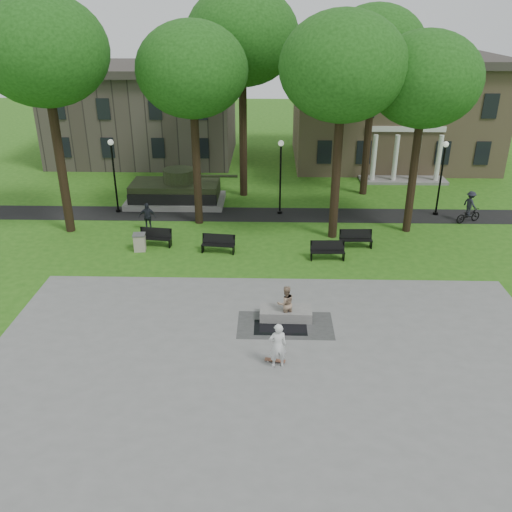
{
  "coord_description": "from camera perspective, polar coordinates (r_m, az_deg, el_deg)",
  "views": [
    {
      "loc": [
        -0.18,
        -20.65,
        12.16
      ],
      "look_at": [
        -0.78,
        2.64,
        1.4
      ],
      "focal_mm": 38.0,
      "sensor_mm": 36.0,
      "label": 1
    }
  ],
  "objects": [
    {
      "name": "park_bench_2",
      "position": [
        28.69,
        7.53,
        0.64
      ],
      "size": [
        1.81,
        0.56,
        1.0
      ],
      "rotation": [
        0.0,
        0.0,
        0.02
      ],
      "color": "black",
      "rests_on": "ground"
    },
    {
      "name": "pedestrian_walker",
      "position": [
        32.69,
        -11.37,
        4.07
      ],
      "size": [
        1.02,
        0.46,
        1.71
      ],
      "primitive_type": "imported",
      "rotation": [
        0.0,
        0.0,
        0.04
      ],
      "color": "#20232A",
      "rests_on": "ground"
    },
    {
      "name": "tree_1",
      "position": [
        31.61,
        -6.74,
        18.82
      ],
      "size": [
        6.2,
        6.2,
        11.63
      ],
      "color": "black",
      "rests_on": "ground"
    },
    {
      "name": "lamp_right",
      "position": [
        35.88,
        18.95,
        8.32
      ],
      "size": [
        0.36,
        0.36,
        4.73
      ],
      "color": "black",
      "rests_on": "ground"
    },
    {
      "name": "tank_monument",
      "position": [
        36.98,
        -8.42,
        6.73
      ],
      "size": [
        7.45,
        3.4,
        2.4
      ],
      "color": "gray",
      "rests_on": "ground"
    },
    {
      "name": "tree_5",
      "position": [
        37.82,
        12.45,
        20.49
      ],
      "size": [
        6.4,
        6.4,
        12.44
      ],
      "color": "black",
      "rests_on": "ground"
    },
    {
      "name": "building_right",
      "position": [
        48.38,
        14.09,
        14.79
      ],
      "size": [
        17.0,
        12.0,
        8.6
      ],
      "color": "#9E8460",
      "rests_on": "ground"
    },
    {
      "name": "plaza",
      "position": [
        19.81,
        1.74,
        -13.05
      ],
      "size": [
        22.0,
        16.0,
        0.02
      ],
      "primitive_type": "cube",
      "color": "gray",
      "rests_on": "ground"
    },
    {
      "name": "park_bench_0",
      "position": [
        30.61,
        -10.54,
        2.01
      ],
      "size": [
        1.84,
        0.74,
        1.0
      ],
      "rotation": [
        0.0,
        0.0,
        -0.12
      ],
      "color": "black",
      "rests_on": "ground"
    },
    {
      "name": "skateboard",
      "position": [
        20.72,
        2.02,
        -10.97
      ],
      "size": [
        0.8,
        0.35,
        0.07
      ],
      "primitive_type": "cube",
      "rotation": [
        0.0,
        0.0,
        -0.2
      ],
      "color": "brown",
      "rests_on": "plaza"
    },
    {
      "name": "trash_bin",
      "position": [
        30.16,
        -12.15,
        1.44
      ],
      "size": [
        0.73,
        0.73,
        0.96
      ],
      "rotation": [
        0.0,
        0.0,
        0.11
      ],
      "color": "#B9AB98",
      "rests_on": "ground"
    },
    {
      "name": "cyclist",
      "position": [
        35.79,
        21.53,
        4.55
      ],
      "size": [
        1.86,
        1.3,
        2.0
      ],
      "rotation": [
        0.0,
        0.0,
        2.0
      ],
      "color": "black",
      "rests_on": "ground"
    },
    {
      "name": "ground",
      "position": [
        23.96,
        1.72,
        -5.71
      ],
      "size": [
        120.0,
        120.0,
        0.0
      ],
      "primitive_type": "plane",
      "color": "#285C15",
      "rests_on": "ground"
    },
    {
      "name": "lamp_mid",
      "position": [
        34.26,
        2.6,
        8.91
      ],
      "size": [
        0.36,
        0.36,
        4.73
      ],
      "color": "black",
      "rests_on": "ground"
    },
    {
      "name": "park_bench_1",
      "position": [
        29.33,
        -4.0,
        1.36
      ],
      "size": [
        1.84,
        0.72,
        1.0
      ],
      "rotation": [
        0.0,
        0.0,
        -0.11
      ],
      "color": "black",
      "rests_on": "ground"
    },
    {
      "name": "tree_3",
      "position": [
        31.44,
        17.36,
        17.24
      ],
      "size": [
        6.0,
        6.0,
        11.19
      ],
      "color": "black",
      "rests_on": "ground"
    },
    {
      "name": "lamp_left",
      "position": [
        35.63,
        -14.75,
        8.74
      ],
      "size": [
        0.36,
        0.36,
        4.73
      ],
      "color": "black",
      "rests_on": "ground"
    },
    {
      "name": "skateboarder",
      "position": [
        19.99,
        2.3,
        -9.4
      ],
      "size": [
        0.73,
        0.55,
        1.83
      ],
      "primitive_type": "imported",
      "rotation": [
        0.0,
        0.0,
        3.32
      ],
      "color": "silver",
      "rests_on": "plaza"
    },
    {
      "name": "tree_2",
      "position": [
        29.52,
        9.14,
        18.98
      ],
      "size": [
        6.6,
        6.6,
        12.16
      ],
      "color": "black",
      "rests_on": "ground"
    },
    {
      "name": "tree_4",
      "position": [
        36.73,
        -1.47,
        22.03
      ],
      "size": [
        7.2,
        7.2,
        13.5
      ],
      "color": "black",
      "rests_on": "ground"
    },
    {
      "name": "footpath",
      "position": [
        34.84,
        1.69,
        4.37
      ],
      "size": [
        44.0,
        2.6,
        0.01
      ],
      "primitive_type": "cube",
      "color": "black",
      "rests_on": "ground"
    },
    {
      "name": "tree_0",
      "position": [
        31.99,
        -21.48,
        19.4
      ],
      "size": [
        6.8,
        6.8,
        12.97
      ],
      "color": "black",
      "rests_on": "ground"
    },
    {
      "name": "concrete_block",
      "position": [
        23.27,
        3.15,
        -6.04
      ],
      "size": [
        2.21,
        1.03,
        0.45
      ],
      "primitive_type": "cube",
      "rotation": [
        0.0,
        0.0,
        -0.01
      ],
      "color": "gray",
      "rests_on": "plaza"
    },
    {
      "name": "puddle",
      "position": [
        22.71,
        2.59,
        -7.54
      ],
      "size": [
        2.2,
        1.2,
        0.0
      ],
      "primitive_type": "cube",
      "color": "black",
      "rests_on": "plaza"
    },
    {
      "name": "park_bench_3",
      "position": [
        30.4,
        10.46,
        1.86
      ],
      "size": [
        1.81,
        0.57,
        1.0
      ],
      "rotation": [
        0.0,
        0.0,
        0.03
      ],
      "color": "black",
      "rests_on": "ground"
    },
    {
      "name": "friend_watching",
      "position": [
        22.86,
        3.15,
        -5.0
      ],
      "size": [
        0.92,
        0.82,
        1.59
      ],
      "primitive_type": "imported",
      "rotation": [
        0.0,
        0.0,
        3.46
      ],
      "color": "#9E8166",
      "rests_on": "plaza"
    },
    {
      "name": "building_left",
      "position": [
        49.12,
        -11.63,
        14.28
      ],
      "size": [
        15.0,
        10.0,
        7.2
      ],
      "primitive_type": "cube",
      "color": "#4C443D",
      "rests_on": "ground"
    }
  ]
}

